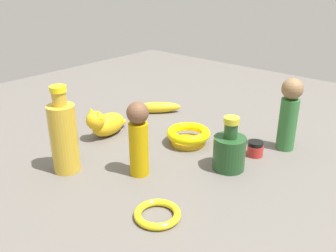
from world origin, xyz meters
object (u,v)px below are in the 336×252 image
nail_polish_jar (255,149)px  bottle_tall (64,136)px  person_figure_adult (138,138)px  bowl (190,135)px  bangle (157,214)px  cat_figurine (105,123)px  bottle_short (229,150)px  person_figure_child (289,113)px  banana (157,107)px

nail_polish_jar → bottle_tall: bottle_tall is taller
bottle_tall → person_figure_adult: 0.18m
bowl → person_figure_adult: person_figure_adult is taller
bangle → nail_polish_jar: (-0.37, 0.02, 0.01)m
cat_figurine → bottle_short: (-0.07, 0.39, 0.01)m
cat_figurine → bowl: 0.26m
bottle_tall → bottle_short: bearing=132.0°
person_figure_child → person_figure_adult: person_figure_child is taller
nail_polish_jar → bottle_short: bearing=-9.2°
bottle_tall → banana: bearing=-167.4°
bowl → bottle_short: size_ratio=0.90×
bangle → cat_figurine: cat_figurine is taller
bowl → bottle_tall: 0.35m
banana → bottle_short: size_ratio=1.19×
bangle → bottle_short: 0.27m
bottle_tall → bottle_short: size_ratio=1.58×
bangle → person_figure_child: size_ratio=0.47×
bowl → person_figure_adult: bearing=2.4°
person_figure_adult → bangle: bearing=56.5°
nail_polish_jar → bottle_short: bottle_short is taller
nail_polish_jar → bowl: size_ratio=0.35×
nail_polish_jar → cat_figurine: (0.18, -0.40, 0.02)m
nail_polish_jar → person_figure_child: person_figure_child is taller
person_figure_child → bottle_short: bearing=-16.6°
nail_polish_jar → person_figure_child: (-0.09, 0.04, 0.09)m
cat_figurine → bowl: size_ratio=1.26×
bottle_tall → person_figure_adult: bearing=124.9°
nail_polish_jar → bottle_tall: 0.50m
bangle → banana: size_ratio=0.58×
banana → bangle: bearing=87.0°
bangle → bottle_short: bottle_short is taller
cat_figurine → bottle_tall: 0.22m
bangle → cat_figurine: (-0.19, -0.39, 0.03)m
bowl → banana: bowl is taller
cat_figurine → bottle_tall: bearing=23.2°
bottle_tall → person_figure_adult: bottle_tall is taller
person_figure_child → person_figure_adult: bearing=-29.9°
cat_figurine → person_figure_adult: size_ratio=0.84×
cat_figurine → bottle_tall: (0.20, 0.08, 0.05)m
bowl → banana: 0.27m
bottle_tall → person_figure_adult: (-0.11, 0.15, 0.00)m
bangle → bottle_tall: bearing=-88.9°
person_figure_child → person_figure_adult: (0.37, -0.21, -0.01)m
banana → person_figure_adult: bearing=81.0°
bowl → bottle_short: bearing=74.0°
bottle_short → person_figure_adult: person_figure_adult is taller
bangle → banana: banana is taller
person_figure_child → bottle_short: size_ratio=1.46×
bowl → bottle_tall: bottle_tall is taller
nail_polish_jar → bottle_short: 0.11m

